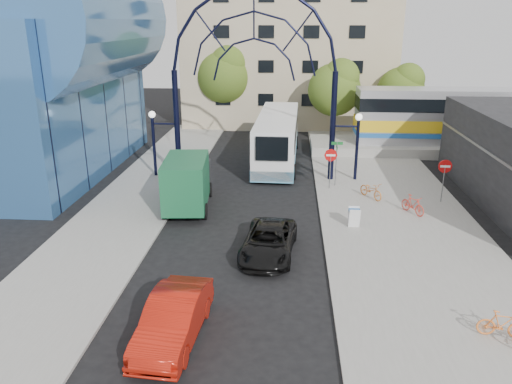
# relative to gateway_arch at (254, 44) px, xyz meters

# --- Properties ---
(ground) EXTENTS (120.00, 120.00, 0.00)m
(ground) POSITION_rel_gateway_arch_xyz_m (0.00, -14.00, -8.56)
(ground) COLOR black
(ground) RESTS_ON ground
(sidewalk_east) EXTENTS (8.00, 56.00, 0.12)m
(sidewalk_east) POSITION_rel_gateway_arch_xyz_m (8.00, -10.00, -8.50)
(sidewalk_east) COLOR gray
(sidewalk_east) RESTS_ON ground
(plaza_west) EXTENTS (5.00, 50.00, 0.12)m
(plaza_west) POSITION_rel_gateway_arch_xyz_m (-6.50, -8.00, -8.50)
(plaza_west) COLOR gray
(plaza_west) RESTS_ON ground
(gateway_arch) EXTENTS (13.64, 0.44, 12.10)m
(gateway_arch) POSITION_rel_gateway_arch_xyz_m (0.00, 0.00, 0.00)
(gateway_arch) COLOR black
(gateway_arch) RESTS_ON ground
(stop_sign) EXTENTS (0.80, 0.07, 2.50)m
(stop_sign) POSITION_rel_gateway_arch_xyz_m (4.80, -2.00, -6.56)
(stop_sign) COLOR slate
(stop_sign) RESTS_ON sidewalk_east
(do_not_enter_sign) EXTENTS (0.76, 0.07, 2.48)m
(do_not_enter_sign) POSITION_rel_gateway_arch_xyz_m (11.00, -4.00, -6.58)
(do_not_enter_sign) COLOR slate
(do_not_enter_sign) RESTS_ON sidewalk_east
(street_name_sign) EXTENTS (0.70, 0.70, 2.80)m
(street_name_sign) POSITION_rel_gateway_arch_xyz_m (5.20, -1.40, -6.43)
(street_name_sign) COLOR slate
(street_name_sign) RESTS_ON sidewalk_east
(sandwich_board) EXTENTS (0.55, 0.61, 0.99)m
(sandwich_board) POSITION_rel_gateway_arch_xyz_m (5.60, -8.02, -7.81)
(sandwich_board) COLOR white
(sandwich_board) RESTS_ON sidewalk_east
(transit_hall) EXTENTS (16.50, 18.00, 14.50)m
(transit_hall) POSITION_rel_gateway_arch_xyz_m (-15.30, 1.00, -1.86)
(transit_hall) COLOR #315F96
(transit_hall) RESTS_ON ground
(apartment_block) EXTENTS (20.00, 12.10, 14.00)m
(apartment_block) POSITION_rel_gateway_arch_xyz_m (2.00, 20.97, -1.55)
(apartment_block) COLOR tan
(apartment_block) RESTS_ON ground
(tree_north_a) EXTENTS (4.48, 4.48, 7.00)m
(tree_north_a) POSITION_rel_gateway_arch_xyz_m (6.12, 11.93, -3.95)
(tree_north_a) COLOR #382314
(tree_north_a) RESTS_ON ground
(tree_north_b) EXTENTS (5.12, 5.12, 8.00)m
(tree_north_b) POSITION_rel_gateway_arch_xyz_m (-3.88, 15.93, -3.29)
(tree_north_b) COLOR #382314
(tree_north_b) RESTS_ON ground
(tree_north_c) EXTENTS (4.16, 4.16, 6.50)m
(tree_north_c) POSITION_rel_gateway_arch_xyz_m (12.12, 13.93, -4.28)
(tree_north_c) COLOR #382314
(tree_north_c) RESTS_ON ground
(city_bus) EXTENTS (3.22, 12.55, 3.42)m
(city_bus) POSITION_rel_gateway_arch_xyz_m (1.38, 4.65, -6.77)
(city_bus) COLOR white
(city_bus) RESTS_ON ground
(green_truck) EXTENTS (2.70, 6.09, 2.99)m
(green_truck) POSITION_rel_gateway_arch_xyz_m (-3.27, -5.50, -7.06)
(green_truck) COLOR black
(green_truck) RESTS_ON ground
(black_suv) EXTENTS (2.62, 4.93, 1.32)m
(black_suv) POSITION_rel_gateway_arch_xyz_m (1.48, -11.32, -7.90)
(black_suv) COLOR black
(black_suv) RESTS_ON ground
(red_sedan) EXTENTS (1.97, 4.75, 1.53)m
(red_sedan) POSITION_rel_gateway_arch_xyz_m (-1.33, -17.72, -7.79)
(red_sedan) COLOR #AA160A
(red_sedan) RESTS_ON ground
(bike_near_a) EXTENTS (1.51, 1.92, 0.97)m
(bike_near_a) POSITION_rel_gateway_arch_xyz_m (7.08, -3.64, -7.95)
(bike_near_a) COLOR orange
(bike_near_a) RESTS_ON sidewalk_east
(bike_near_b) EXTENTS (1.26, 1.68, 1.01)m
(bike_near_b) POSITION_rel_gateway_arch_xyz_m (8.94, -6.00, -7.93)
(bike_near_b) COLOR red
(bike_near_b) RESTS_ON sidewalk_east
(bike_far_b) EXTENTS (1.61, 0.67, 0.94)m
(bike_far_b) POSITION_rel_gateway_arch_xyz_m (9.32, -17.03, -7.97)
(bike_far_b) COLOR orange
(bike_far_b) RESTS_ON sidewalk_east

